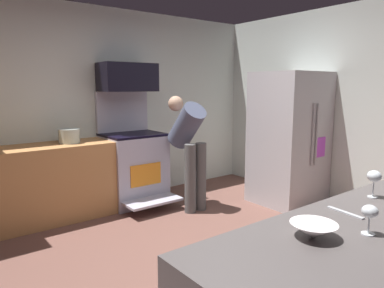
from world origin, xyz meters
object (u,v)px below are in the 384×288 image
at_px(microwave, 128,77).
at_px(refrigerator, 289,138).
at_px(wine_glass_near, 374,177).
at_px(person_cook, 189,143).
at_px(stock_pot, 69,136).
at_px(wine_glass_far, 370,213).
at_px(mixing_bowl_small, 313,230).
at_px(oven_range, 133,166).

distance_m(microwave, refrigerator, 2.31).
relative_size(microwave, wine_glass_near, 4.37).
distance_m(person_cook, wine_glass_near, 2.63).
bearing_deg(stock_pot, wine_glass_far, -86.84).
relative_size(microwave, wine_glass_far, 5.22).
xyz_separation_m(refrigerator, stock_pot, (-2.54, 1.25, 0.11)).
bearing_deg(wine_glass_far, mixing_bowl_small, 149.94).
height_order(oven_range, mixing_bowl_small, oven_range).
xyz_separation_m(mixing_bowl_small, stock_pot, (0.04, 3.36, 0.05)).
relative_size(mixing_bowl_small, wine_glass_near, 1.25).
height_order(mixing_bowl_small, stock_pot, stock_pot).
height_order(person_cook, wine_glass_far, person_cook).
xyz_separation_m(wine_glass_near, wine_glass_far, (-0.57, -0.26, -0.02)).
bearing_deg(oven_range, wine_glass_near, -91.32).
relative_size(oven_range, wine_glass_near, 8.87).
distance_m(person_cook, mixing_bowl_small, 3.01).
xyz_separation_m(microwave, mixing_bowl_small, (-0.88, -3.44, -0.75)).
distance_m(oven_range, refrigerator, 2.14).
height_order(refrigerator, mixing_bowl_small, refrigerator).
distance_m(refrigerator, stock_pot, 2.84).
relative_size(refrigerator, wine_glass_far, 12.40).
relative_size(oven_range, person_cook, 1.04).
bearing_deg(oven_range, refrigerator, -36.09).
bearing_deg(mixing_bowl_small, stock_pot, 89.34).
bearing_deg(stock_pot, microwave, 5.45).
bearing_deg(refrigerator, oven_range, 143.91).
height_order(oven_range, microwave, microwave).
bearing_deg(wine_glass_far, refrigerator, 43.66).
bearing_deg(mixing_bowl_small, microwave, 75.70).
bearing_deg(refrigerator, mixing_bowl_small, -140.75).
height_order(oven_range, refrigerator, refrigerator).
bearing_deg(oven_range, wine_glass_far, -100.51).
bearing_deg(person_cook, wine_glass_near, -101.54).
xyz_separation_m(person_cook, mixing_bowl_small, (-1.33, -2.70, 0.07)).
height_order(mixing_bowl_small, wine_glass_near, wine_glass_near).
xyz_separation_m(person_cook, wine_glass_near, (-0.53, -2.57, 0.16)).
bearing_deg(wine_glass_far, wine_glass_near, 24.21).
xyz_separation_m(oven_range, microwave, (0.00, 0.09, 1.18)).
bearing_deg(wine_glass_far, person_cook, 68.81).
xyz_separation_m(refrigerator, person_cook, (-1.25, 0.59, -0.01)).
bearing_deg(wine_glass_near, stock_pot, 103.28).
bearing_deg(refrigerator, stock_pot, 153.73).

